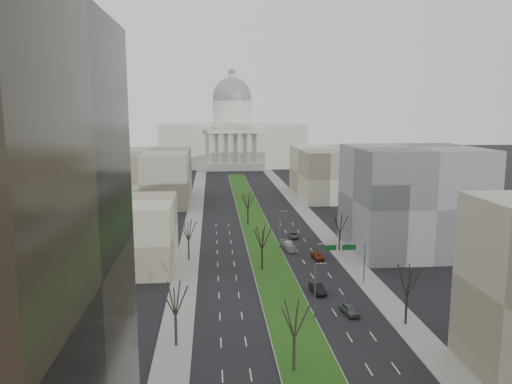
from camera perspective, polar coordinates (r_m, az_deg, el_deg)
ground at (r=141.76m, az=-0.13°, el=-3.79°), size 600.00×600.00×0.00m
median at (r=140.76m, az=-0.09°, el=-3.84°), size 8.00×222.03×0.20m
sidewalk_left at (r=117.19m, az=-7.67°, el=-6.69°), size 5.00×330.00×0.15m
sidewalk_right at (r=120.69m, az=9.27°, el=-6.25°), size 5.00×330.00×0.15m
capitol at (r=287.75m, az=-2.72°, el=6.23°), size 80.00×46.00×55.00m
building_beige_left at (r=107.68m, az=-16.28°, el=-4.63°), size 26.00×22.00×14.00m
building_grey_right at (r=120.46m, az=17.41°, el=-0.78°), size 28.00×26.00×24.00m
building_far_left at (r=180.50m, az=-12.39°, el=1.76°), size 30.00×40.00×18.00m
building_far_right at (r=189.86m, az=9.27°, el=2.23°), size 30.00×40.00×18.00m
tree_left_mid at (r=70.47m, az=-9.24°, el=-11.90°), size 5.40×5.40×9.72m
tree_left_far at (r=108.68m, az=-7.75°, el=-4.29°), size 5.28×5.28×9.50m
tree_right_mid at (r=79.47m, az=16.94°, el=-9.57°), size 5.52×5.52×9.94m
tree_right_far at (r=116.21m, az=9.58°, el=-3.59°), size 5.04×5.04×9.07m
tree_median_a at (r=63.66m, az=4.44°, el=-14.20°), size 5.40×5.40×9.72m
tree_median_b at (r=101.24m, az=0.70°, el=-5.13°), size 5.40×5.40×9.72m
tree_median_c at (r=140.16m, az=-0.94°, el=-1.02°), size 5.40×5.40×9.72m
streetlamp_median_b at (r=79.15m, az=6.79°, el=-11.10°), size 1.90×0.20×9.16m
streetlamp_median_c at (r=116.88m, az=2.78°, el=-4.25°), size 1.90×0.20×9.16m
mast_arm_signs at (r=94.86m, az=10.74°, el=-6.87°), size 9.12×0.24×8.09m
car_grey_near at (r=83.39m, az=10.66°, el=-13.06°), size 2.65×4.94×1.60m
car_black at (r=91.40m, az=7.04°, el=-10.87°), size 2.34×5.37×1.72m
car_red at (r=110.96m, az=7.05°, el=-7.25°), size 2.36×5.13×1.45m
car_grey_far at (r=128.10m, az=4.33°, el=-4.95°), size 2.79×5.08×1.35m
box_van at (r=117.43m, az=3.72°, el=-6.15°), size 2.71×6.99×1.90m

